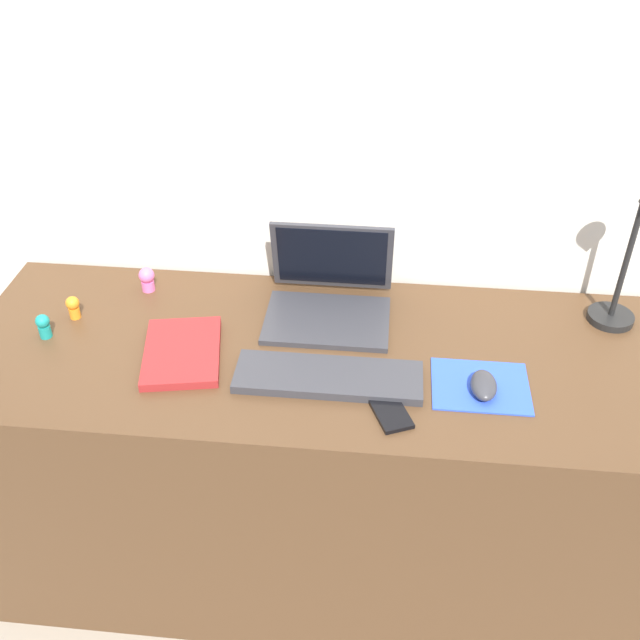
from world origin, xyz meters
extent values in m
plane|color=gray|center=(0.00, 0.00, 0.00)|extent=(6.00, 6.00, 0.00)
cube|color=silver|center=(0.00, 0.35, 0.78)|extent=(2.87, 0.05, 1.57)
cube|color=#4C331E|center=(0.00, 0.00, 0.37)|extent=(1.67, 0.62, 0.74)
cube|color=#333338|center=(0.01, 0.11, 0.75)|extent=(0.30, 0.21, 0.01)
cube|color=#333338|center=(0.01, 0.24, 0.85)|extent=(0.30, 0.05, 0.20)
cube|color=black|center=(0.01, 0.23, 0.85)|extent=(0.27, 0.04, 0.17)
cube|color=#333338|center=(0.03, -0.10, 0.75)|extent=(0.41, 0.13, 0.02)
cube|color=blue|center=(0.36, -0.09, 0.74)|extent=(0.21, 0.17, 0.00)
ellipsoid|color=#333338|center=(0.37, -0.10, 0.76)|extent=(0.06, 0.10, 0.03)
cube|color=black|center=(0.17, -0.18, 0.74)|extent=(0.11, 0.14, 0.01)
cylinder|color=black|center=(0.69, 0.19, 0.75)|extent=(0.11, 0.11, 0.02)
cylinder|color=black|center=(0.69, 0.19, 0.92)|extent=(0.01, 0.01, 0.32)
cube|color=maroon|center=(-0.31, -0.05, 0.75)|extent=(0.21, 0.27, 0.02)
cylinder|color=pink|center=(-0.46, 0.21, 0.75)|extent=(0.03, 0.03, 0.03)
sphere|color=pink|center=(-0.46, 0.21, 0.78)|extent=(0.04, 0.04, 0.04)
cylinder|color=teal|center=(-0.65, -0.01, 0.76)|extent=(0.03, 0.03, 0.03)
sphere|color=teal|center=(-0.65, -0.01, 0.78)|extent=(0.03, 0.03, 0.03)
cylinder|color=orange|center=(-0.61, 0.07, 0.75)|extent=(0.03, 0.03, 0.03)
sphere|color=orange|center=(-0.61, 0.07, 0.78)|extent=(0.03, 0.03, 0.03)
camera|label=1|loc=(0.14, -1.32, 1.80)|focal=41.35mm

